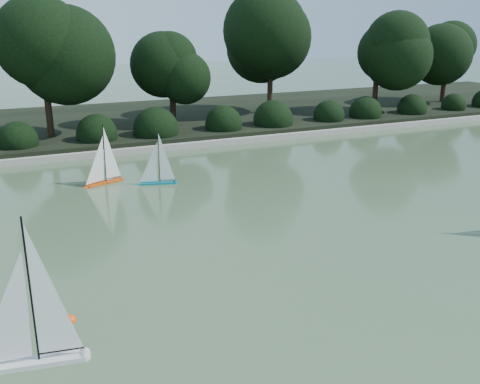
# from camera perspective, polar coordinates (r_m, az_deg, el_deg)

# --- Properties ---
(ground) EXTENTS (80.00, 80.00, 0.00)m
(ground) POSITION_cam_1_polar(r_m,az_deg,el_deg) (8.18, 9.67, -9.33)
(ground) COLOR #37492C
(ground) RESTS_ON ground
(pond_coping) EXTENTS (40.00, 0.35, 0.18)m
(pond_coping) POSITION_cam_1_polar(r_m,az_deg,el_deg) (15.99, -8.04, 4.76)
(pond_coping) COLOR gray
(pond_coping) RESTS_ON ground
(far_bank) EXTENTS (40.00, 8.00, 0.30)m
(far_bank) POSITION_cam_1_polar(r_m,az_deg,el_deg) (19.78, -11.23, 7.33)
(far_bank) COLOR black
(far_bank) RESTS_ON ground
(tree_line) EXTENTS (26.31, 3.93, 4.39)m
(tree_line) POSITION_cam_1_polar(r_m,az_deg,el_deg) (18.28, -6.71, 14.56)
(tree_line) COLOR black
(tree_line) RESTS_ON ground
(shrub_hedge) EXTENTS (29.10, 1.10, 1.10)m
(shrub_hedge) POSITION_cam_1_polar(r_m,az_deg,el_deg) (16.76, -8.93, 6.59)
(shrub_hedge) COLOR black
(shrub_hedge) RESTS_ON ground
(sailboat_white_a) EXTENTS (1.38, 0.41, 1.87)m
(sailboat_white_a) POSITION_cam_1_polar(r_m,az_deg,el_deg) (6.63, -22.27, -14.70)
(sailboat_white_a) COLOR silver
(sailboat_white_a) RESTS_ON ground
(sailboat_orange) EXTENTS (1.08, 0.52, 1.51)m
(sailboat_orange) POSITION_cam_1_polar(r_m,az_deg,el_deg) (12.94, -14.62, 1.83)
(sailboat_orange) COLOR #D8470D
(sailboat_orange) RESTS_ON ground
(sailboat_teal) EXTENTS (0.98, 0.41, 1.35)m
(sailboat_teal) POSITION_cam_1_polar(r_m,az_deg,el_deg) (12.69, -9.07, 1.76)
(sailboat_teal) COLOR #0B738A
(sailboat_teal) RESTS_ON ground
(race_buoy) EXTENTS (0.16, 0.16, 0.16)m
(race_buoy) POSITION_cam_1_polar(r_m,az_deg,el_deg) (7.44, -17.68, -12.96)
(race_buoy) COLOR #FF490D
(race_buoy) RESTS_ON ground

